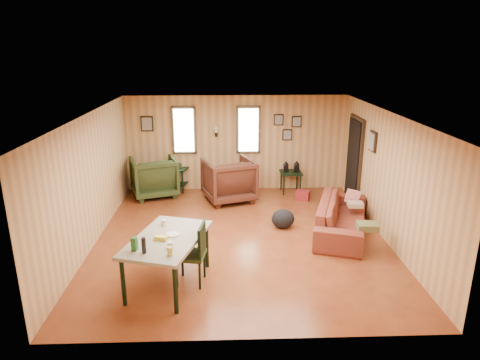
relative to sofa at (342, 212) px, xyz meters
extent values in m
cube|color=brown|center=(-2.01, -0.19, -0.45)|extent=(5.50, 6.00, 0.02)
cube|color=#997C5B|center=(-2.01, -0.19, 1.97)|extent=(5.50, 6.00, 0.02)
cube|color=tan|center=(-2.01, 2.82, 0.76)|extent=(5.50, 0.02, 2.40)
cube|color=tan|center=(-2.01, -3.20, 0.76)|extent=(5.50, 0.02, 2.40)
cube|color=tan|center=(-4.77, -0.19, 0.76)|extent=(0.02, 6.00, 2.40)
cube|color=tan|center=(0.75, -0.19, 0.76)|extent=(0.02, 6.00, 2.40)
cube|color=black|center=(-3.31, 2.78, 1.11)|extent=(0.60, 0.05, 1.20)
cube|color=#E0F2D1|center=(-3.31, 2.74, 1.11)|extent=(0.48, 0.04, 1.06)
cube|color=black|center=(-1.71, 2.78, 1.11)|extent=(0.60, 0.05, 1.20)
cube|color=#E0F2D1|center=(-1.71, 2.74, 1.11)|extent=(0.48, 0.04, 1.06)
cube|color=black|center=(-2.51, 2.76, 1.01)|extent=(0.07, 0.05, 0.12)
cylinder|color=silver|center=(-2.51, 2.70, 1.14)|extent=(0.07, 0.07, 0.14)
cube|color=black|center=(0.71, 1.76, 0.56)|extent=(0.06, 1.00, 2.05)
cube|color=black|center=(0.67, 1.76, 0.56)|extent=(0.04, 0.82, 1.90)
cube|color=black|center=(-0.96, 2.78, 1.36)|extent=(0.24, 0.04, 0.28)
cube|color=#9E998C|center=(-0.96, 2.75, 1.36)|extent=(0.19, 0.02, 0.22)
cube|color=black|center=(-0.51, 2.78, 1.31)|extent=(0.24, 0.04, 0.28)
cube|color=#9E998C|center=(-0.51, 2.75, 1.31)|extent=(0.19, 0.02, 0.22)
cube|color=black|center=(-0.73, 2.78, 0.98)|extent=(0.24, 0.04, 0.28)
cube|color=#9E998C|center=(-0.73, 2.75, 0.98)|extent=(0.19, 0.02, 0.22)
cube|color=black|center=(-4.21, 2.78, 1.28)|extent=(0.30, 0.04, 0.38)
cube|color=#9E998C|center=(-4.21, 2.75, 1.28)|extent=(0.24, 0.02, 0.31)
cube|color=black|center=(0.71, 0.66, 1.26)|extent=(0.04, 0.34, 0.42)
cube|color=#9E998C|center=(0.68, 0.66, 1.26)|extent=(0.02, 0.27, 0.34)
imported|color=maroon|center=(0.00, 0.00, 0.00)|extent=(1.33, 2.34, 0.88)
imported|color=#431F14|center=(-2.21, 1.94, 0.12)|extent=(1.36, 1.31, 1.12)
imported|color=#2A3719|center=(-4.04, 2.34, 0.09)|extent=(1.30, 1.26, 1.07)
cube|color=black|center=(-3.54, 2.74, 0.14)|extent=(0.70, 0.66, 0.04)
cube|color=black|center=(-3.54, 2.74, -0.25)|extent=(0.64, 0.60, 0.03)
cylinder|color=black|center=(-3.83, 2.60, -0.15)|extent=(0.05, 0.05, 0.57)
cylinder|color=black|center=(-3.36, 2.47, -0.15)|extent=(0.05, 0.05, 0.57)
cylinder|color=black|center=(-3.72, 3.01, -0.15)|extent=(0.05, 0.05, 0.57)
cylinder|color=black|center=(-3.25, 2.88, -0.15)|extent=(0.05, 0.05, 0.57)
cube|color=#3C3728|center=(-3.67, 2.77, 0.23)|extent=(0.11, 0.05, 0.14)
cube|color=#3C3728|center=(-3.44, 2.71, 0.23)|extent=(0.10, 0.04, 0.13)
cube|color=black|center=(-0.65, 2.48, 0.08)|extent=(0.53, 0.53, 0.04)
cylinder|color=black|center=(-0.84, 2.27, -0.18)|extent=(0.04, 0.04, 0.52)
cylinder|color=black|center=(-0.43, 2.28, -0.18)|extent=(0.04, 0.04, 0.52)
cylinder|color=black|center=(-0.86, 2.68, -0.18)|extent=(0.04, 0.04, 0.52)
cylinder|color=black|center=(-0.45, 2.70, -0.18)|extent=(0.04, 0.04, 0.52)
cube|color=black|center=(-0.78, 2.48, 0.19)|extent=(0.12, 0.12, 0.19)
cone|color=black|center=(-0.78, 2.48, 0.33)|extent=(0.16, 0.16, 0.10)
cube|color=black|center=(-0.51, 2.49, 0.19)|extent=(0.12, 0.12, 0.19)
cone|color=black|center=(-0.51, 2.49, 0.33)|extent=(0.16, 0.16, 0.10)
cube|color=maroon|center=(-0.43, 1.92, -0.32)|extent=(0.39, 0.34, 0.23)
ellipsoid|color=black|center=(-1.13, 0.25, -0.24)|extent=(0.54, 0.46, 0.40)
cube|color=brown|center=(0.23, -0.81, 0.04)|extent=(0.39, 0.33, 0.12)
cube|color=red|center=(0.35, 0.55, 0.12)|extent=(0.33, 0.11, 0.32)
cube|color=tan|center=(0.35, 0.32, 0.03)|extent=(0.33, 0.27, 0.09)
cube|color=gray|center=(-3.18, -1.83, 0.33)|extent=(1.34, 1.76, 0.05)
cylinder|color=black|center=(-3.75, -2.37, -0.06)|extent=(0.08, 0.08, 0.75)
cylinder|color=black|center=(-2.99, -2.59, -0.06)|extent=(0.08, 0.08, 0.75)
cylinder|color=black|center=(-3.37, -1.07, -0.06)|extent=(0.08, 0.08, 0.75)
cylinder|color=black|center=(-2.61, -1.29, -0.06)|extent=(0.08, 0.08, 0.75)
cylinder|color=beige|center=(-3.09, -2.18, 0.41)|extent=(0.10, 0.10, 0.09)
cylinder|color=beige|center=(-3.29, -1.36, 0.41)|extent=(0.10, 0.10, 0.09)
cube|color=#1E5524|center=(-3.58, -2.23, 0.46)|extent=(0.09, 0.09, 0.20)
cylinder|color=black|center=(-3.43, -2.32, 0.47)|extent=(0.08, 0.08, 0.23)
cylinder|color=#B5A247|center=(-3.07, -2.41, 0.42)|extent=(0.09, 0.09, 0.13)
cylinder|color=beige|center=(-3.10, -1.74, 0.37)|extent=(0.26, 0.26, 0.02)
cube|color=gold|center=(-3.26, -1.91, 0.39)|extent=(0.20, 0.13, 0.06)
cube|color=#2A3719|center=(-2.85, -1.78, 0.04)|extent=(0.51, 0.51, 0.05)
cube|color=black|center=(-2.66, -1.81, 0.30)|extent=(0.11, 0.42, 0.48)
cylinder|color=black|center=(-3.05, -1.93, -0.21)|extent=(0.04, 0.04, 0.46)
cylinder|color=black|center=(-2.70, -1.99, -0.21)|extent=(0.04, 0.04, 0.46)
cylinder|color=black|center=(-3.00, -1.58, -0.21)|extent=(0.04, 0.04, 0.46)
cylinder|color=black|center=(-2.64, -1.63, -0.21)|extent=(0.04, 0.04, 0.46)
camera|label=1|loc=(-2.29, -7.74, 3.12)|focal=32.00mm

